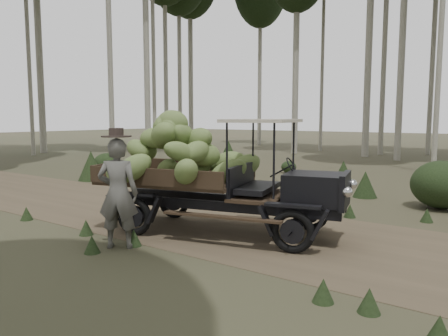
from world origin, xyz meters
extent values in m
plane|color=#473D2B|center=(0.00, 0.00, 0.00)|extent=(120.00, 120.00, 0.00)
cube|color=brown|center=(0.00, 0.00, 0.00)|extent=(70.00, 4.00, 0.01)
cube|color=black|center=(2.28, -0.08, 0.98)|extent=(1.18, 1.14, 0.54)
cube|color=black|center=(2.80, 0.05, 0.98)|extent=(0.34, 0.97, 0.61)
cube|color=black|center=(0.95, -0.42, 1.08)|extent=(0.41, 1.35, 0.54)
cube|color=#38281C|center=(-0.38, -0.76, 0.98)|extent=(3.09, 2.38, 0.08)
cube|color=#38281C|center=(-0.59, 0.10, 1.16)|extent=(2.67, 0.73, 0.31)
cube|color=#38281C|center=(-0.16, -1.61, 1.16)|extent=(2.67, 0.73, 0.31)
cube|color=#38281C|center=(-1.71, -1.09, 1.16)|extent=(0.49, 1.72, 0.31)
cube|color=beige|center=(1.36, -0.32, 2.17)|extent=(1.50, 1.89, 0.06)
cube|color=black|center=(0.53, -0.14, 0.61)|extent=(4.39, 1.20, 0.18)
cube|color=black|center=(0.71, -0.86, 0.61)|extent=(4.39, 1.20, 0.18)
torus|color=black|center=(1.90, 0.63, 0.37)|extent=(0.75, 0.31, 0.74)
torus|color=black|center=(2.28, -0.89, 0.37)|extent=(0.75, 0.31, 0.74)
torus|color=black|center=(-1.05, -0.12, 0.37)|extent=(0.75, 0.31, 0.74)
torus|color=black|center=(-0.66, -1.64, 0.37)|extent=(0.75, 0.31, 0.74)
sphere|color=beige|center=(2.77, 0.50, 1.03)|extent=(0.18, 0.18, 0.18)
sphere|color=beige|center=(2.99, -0.36, 1.03)|extent=(0.18, 0.18, 0.18)
ellipsoid|color=olive|center=(0.25, 0.16, 1.27)|extent=(1.02, 0.75, 0.69)
ellipsoid|color=olive|center=(0.15, -0.53, 1.52)|extent=(0.59, 0.85, 0.51)
ellipsoid|color=olive|center=(-0.78, -0.60, 1.81)|extent=(0.56, 0.85, 0.57)
ellipsoid|color=olive|center=(-0.52, -0.82, 2.15)|extent=(0.44, 0.85, 0.60)
ellipsoid|color=olive|center=(-0.13, -0.40, 1.20)|extent=(0.45, 0.90, 0.68)
ellipsoid|color=olive|center=(0.17, -0.58, 1.50)|extent=(0.75, 0.88, 0.53)
ellipsoid|color=olive|center=(-0.47, -1.01, 1.91)|extent=(1.02, 0.86, 0.64)
ellipsoid|color=olive|center=(-0.49, -0.72, 2.08)|extent=(0.65, 0.77, 0.42)
ellipsoid|color=olive|center=(0.63, 0.18, 1.24)|extent=(0.72, 0.98, 0.69)
ellipsoid|color=olive|center=(-1.27, -0.93, 1.58)|extent=(0.77, 0.49, 0.54)
ellipsoid|color=olive|center=(-0.24, -0.73, 1.89)|extent=(0.69, 0.94, 0.65)
ellipsoid|color=olive|center=(-0.49, -0.85, 2.11)|extent=(0.97, 0.88, 0.64)
ellipsoid|color=olive|center=(-0.67, -0.72, 1.18)|extent=(0.92, 0.71, 0.65)
ellipsoid|color=olive|center=(0.11, -1.18, 1.60)|extent=(0.57, 0.84, 0.55)
ellipsoid|color=olive|center=(-0.91, -0.75, 1.81)|extent=(0.81, 0.76, 0.44)
ellipsoid|color=olive|center=(-0.38, -0.84, 2.13)|extent=(0.81, 0.72, 0.56)
ellipsoid|color=olive|center=(-1.05, -1.67, 1.21)|extent=(0.79, 0.88, 0.50)
ellipsoid|color=olive|center=(-1.26, -0.71, 1.54)|extent=(0.68, 0.75, 0.44)
ellipsoid|color=olive|center=(0.03, -0.55, 1.80)|extent=(0.81, 0.56, 0.59)
ellipsoid|color=olive|center=(-0.62, -0.73, 2.06)|extent=(0.64, 0.70, 0.37)
ellipsoid|color=olive|center=(0.71, -0.50, 1.19)|extent=(0.94, 0.91, 0.72)
ellipsoid|color=olive|center=(0.21, -0.85, 1.59)|extent=(0.42, 0.75, 0.53)
ellipsoid|color=olive|center=(-0.78, -0.50, 1.84)|extent=(0.79, 0.62, 0.67)
ellipsoid|color=olive|center=(-0.53, -1.76, 1.31)|extent=(0.85, 0.94, 0.74)
ellipsoid|color=olive|center=(0.52, -1.49, 1.29)|extent=(0.87, 0.83, 0.68)
imported|color=#54524D|center=(-0.29, -2.33, 0.95)|extent=(0.83, 0.76, 1.89)
cylinder|color=#2F2521|center=(-0.29, -2.33, 1.92)|extent=(0.70, 0.70, 0.03)
cylinder|color=#2F2521|center=(-0.29, -2.33, 1.98)|extent=(0.35, 0.35, 0.15)
cylinder|color=#B2AD9E|center=(-18.85, 7.14, 8.11)|extent=(0.23, 0.23, 16.22)
cylinder|color=#B2AD9E|center=(-6.90, 17.46, 7.13)|extent=(0.37, 0.37, 14.27)
cylinder|color=#B2AD9E|center=(-12.86, 10.69, 8.75)|extent=(0.34, 0.34, 17.50)
cylinder|color=#B2AD9E|center=(-14.72, 14.23, 7.88)|extent=(0.28, 0.28, 15.76)
cylinder|color=#B2AD9E|center=(-15.46, 16.44, 7.76)|extent=(0.29, 0.29, 15.51)
cylinder|color=#B2AD9E|center=(-13.10, 23.46, 7.79)|extent=(0.32, 0.32, 15.58)
cylinder|color=#B2AD9E|center=(-17.13, 19.63, 8.24)|extent=(0.38, 0.38, 16.47)
cylinder|color=#B2AD9E|center=(-6.39, 20.29, 9.19)|extent=(0.22, 0.22, 18.38)
ellipsoid|color=#233319|center=(3.62, 4.47, 0.60)|extent=(1.47, 1.47, 1.18)
ellipsoid|color=#233319|center=(-4.14, 3.23, 0.18)|extent=(0.44, 0.44, 0.35)
cone|color=#233319|center=(0.11, 7.20, 0.38)|extent=(0.69, 0.69, 0.77)
cone|color=#233319|center=(-5.92, 6.01, 0.69)|extent=(1.24, 1.24, 1.38)
cone|color=#233319|center=(-7.44, 2.57, 0.52)|extent=(0.94, 0.94, 1.04)
cone|color=#233319|center=(-3.90, 6.06, 0.69)|extent=(1.24, 1.24, 1.38)
ellipsoid|color=#233319|center=(-8.23, 3.89, 0.43)|extent=(1.05, 1.05, 0.84)
ellipsoid|color=#233319|center=(-2.64, 8.49, 0.25)|extent=(0.60, 0.60, 0.48)
cone|color=#233319|center=(1.60, 4.91, 0.37)|extent=(0.67, 0.67, 0.74)
cone|color=#233319|center=(4.79, -2.65, 0.15)|extent=(0.27, 0.27, 0.30)
cone|color=#233319|center=(-0.42, -2.81, 0.15)|extent=(0.27, 0.27, 0.30)
cone|color=#233319|center=(-1.43, -2.16, 0.15)|extent=(0.27, 0.27, 0.30)
cone|color=#233319|center=(-2.57, 2.23, 0.15)|extent=(0.27, 0.27, 0.30)
cone|color=#233319|center=(-0.34, 2.66, 0.15)|extent=(0.27, 0.27, 0.30)
cone|color=#233319|center=(2.13, 2.23, 0.15)|extent=(0.27, 0.27, 0.30)
cone|color=#233319|center=(-3.51, -2.16, 0.15)|extent=(0.27, 0.27, 0.30)
cone|color=#233319|center=(3.46, -2.39, 0.15)|extent=(0.27, 0.27, 0.30)
cone|color=#233319|center=(3.63, 2.76, 0.15)|extent=(0.27, 0.27, 0.30)
cone|color=#233319|center=(4.01, -2.36, 0.15)|extent=(0.27, 0.27, 0.30)
cone|color=#233319|center=(-0.16, -2.12, 0.15)|extent=(0.27, 0.27, 0.30)
camera|label=1|loc=(5.45, -7.22, 2.23)|focal=35.00mm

